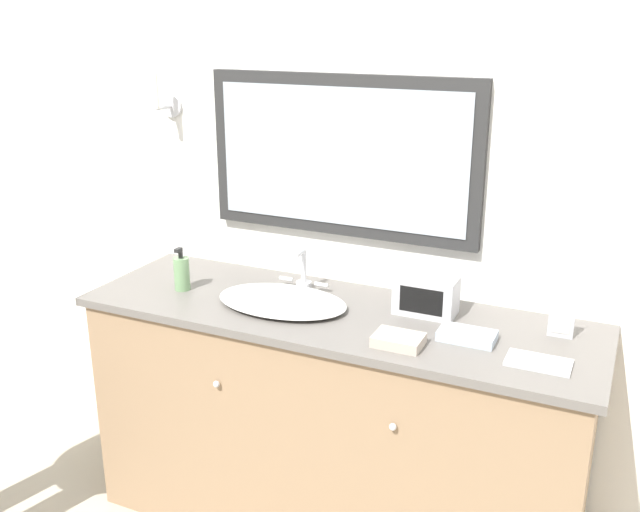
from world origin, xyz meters
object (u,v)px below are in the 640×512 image
Objects in this scene: soap_bottle at (182,273)px; sink_basin at (283,300)px; appliance_box at (426,295)px; picture_frame at (562,320)px.

sink_basin is at bearing 3.61° from soap_bottle.
soap_bottle is (-0.42, -0.03, 0.05)m from sink_basin.
soap_bottle reaches higher than appliance_box.
soap_bottle is at bearing -173.28° from picture_frame.
sink_basin is 2.30× the size of appliance_box.
appliance_box is (0.92, 0.17, 0.00)m from soap_bottle.
sink_basin reaches higher than picture_frame.
soap_bottle reaches higher than sink_basin.
sink_basin reaches higher than appliance_box.
sink_basin is 0.43m from soap_bottle.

